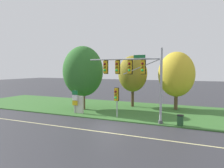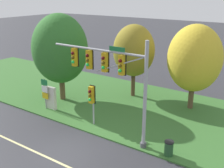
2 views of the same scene
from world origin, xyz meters
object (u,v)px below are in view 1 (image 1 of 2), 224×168
object	(u,v)px
pedestrian_signal_near_kerb	(116,96)
tree_behind_signpost	(176,74)
info_kiosk	(79,105)
trash_bin	(180,120)
route_sign_post	(75,99)
tree_left_of_mast	(133,74)
tree_nearest_road	(83,71)
traffic_signal_mast	(135,73)

from	to	relation	value
pedestrian_signal_near_kerb	tree_behind_signpost	size ratio (longest dim) A/B	0.43
tree_behind_signpost	pedestrian_signal_near_kerb	bearing A→B (deg)	-123.87
info_kiosk	trash_bin	distance (m)	10.92
pedestrian_signal_near_kerb	route_sign_post	size ratio (longest dim) A/B	1.17
tree_left_of_mast	tree_behind_signpost	distance (m)	5.41
route_sign_post	trash_bin	xyz separation A→B (m)	(11.19, -0.71, -1.08)
pedestrian_signal_near_kerb	tree_behind_signpost	bearing A→B (deg)	56.13
tree_left_of_mast	tree_behind_signpost	xyz separation A→B (m)	(5.41, 0.23, -0.02)
tree_behind_signpost	info_kiosk	size ratio (longest dim) A/B	3.63
route_sign_post	trash_bin	bearing A→B (deg)	-3.61
tree_nearest_road	tree_behind_signpost	size ratio (longest dim) A/B	1.10
route_sign_post	tree_behind_signpost	xyz separation A→B (m)	(9.75, 6.95, 2.65)
pedestrian_signal_near_kerb	tree_left_of_mast	bearing A→B (deg)	95.38
traffic_signal_mast	trash_bin	distance (m)	5.75
pedestrian_signal_near_kerb	info_kiosk	bearing A→B (deg)	175.02
tree_nearest_road	tree_behind_signpost	distance (m)	11.15
tree_nearest_road	pedestrian_signal_near_kerb	bearing A→B (deg)	-25.19
info_kiosk	trash_bin	world-z (taller)	info_kiosk
tree_nearest_road	traffic_signal_mast	bearing A→B (deg)	-22.76
traffic_signal_mast	tree_left_of_mast	world-z (taller)	traffic_signal_mast
tree_nearest_road	trash_bin	world-z (taller)	tree_nearest_road
tree_behind_signpost	tree_nearest_road	bearing A→B (deg)	-155.91
trash_bin	traffic_signal_mast	bearing A→B (deg)	-179.45
pedestrian_signal_near_kerb	trash_bin	world-z (taller)	pedestrian_signal_near_kerb
tree_nearest_road	tree_left_of_mast	xyz separation A→B (m)	(4.77, 4.32, -0.34)
route_sign_post	tree_behind_signpost	bearing A→B (deg)	35.49
info_kiosk	trash_bin	xyz separation A→B (m)	(10.87, -0.97, -0.47)
traffic_signal_mast	tree_left_of_mast	bearing A→B (deg)	110.11
traffic_signal_mast	info_kiosk	distance (m)	7.70
route_sign_post	tree_behind_signpost	world-z (taller)	tree_behind_signpost
traffic_signal_mast	tree_left_of_mast	size ratio (longest dim) A/B	1.11
tree_behind_signpost	trash_bin	world-z (taller)	tree_behind_signpost
pedestrian_signal_near_kerb	traffic_signal_mast	bearing A→B (deg)	-16.07
pedestrian_signal_near_kerb	tree_left_of_mast	xyz separation A→B (m)	(-0.65, 6.87, 2.07)
traffic_signal_mast	route_sign_post	world-z (taller)	traffic_signal_mast
info_kiosk	trash_bin	size ratio (longest dim) A/B	2.04
tree_nearest_road	tree_behind_signpost	xyz separation A→B (m)	(10.17, 4.55, -0.36)
route_sign_post	trash_bin	distance (m)	11.26
tree_behind_signpost	traffic_signal_mast	bearing A→B (deg)	-109.15
info_kiosk	traffic_signal_mast	bearing A→B (deg)	-8.49
tree_nearest_road	info_kiosk	bearing A→B (deg)	-70.71
pedestrian_signal_near_kerb	tree_left_of_mast	size ratio (longest dim) A/B	0.46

